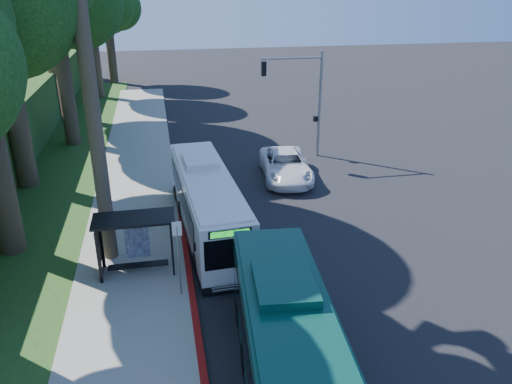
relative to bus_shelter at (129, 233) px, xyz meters
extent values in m
plane|color=black|center=(7.26, 2.86, -1.81)|extent=(140.00, 140.00, 0.00)
cube|color=gray|center=(-0.04, 2.86, -1.75)|extent=(4.50, 70.00, 0.12)
cube|color=maroon|center=(2.26, -1.14, -1.74)|extent=(0.25, 30.00, 0.13)
cube|color=#234719|center=(-5.74, 7.86, -1.78)|extent=(8.00, 70.00, 0.06)
cube|color=black|center=(0.26, -0.14, 0.69)|extent=(3.20, 1.50, 0.10)
cube|color=black|center=(-1.19, -0.14, -0.61)|extent=(0.06, 1.30, 2.20)
cube|color=navy|center=(0.26, 0.56, -0.56)|extent=(1.00, 0.12, 1.70)
cube|color=black|center=(0.26, -0.24, -1.36)|extent=(2.40, 0.40, 0.06)
cube|color=black|center=(-1.14, 0.46, -0.61)|extent=(0.08, 0.08, 2.40)
cube|color=black|center=(1.66, 0.46, -0.61)|extent=(0.08, 0.08, 2.40)
cube|color=black|center=(-1.14, -0.74, -0.61)|extent=(0.08, 0.08, 2.40)
cube|color=black|center=(1.66, -0.74, -0.61)|extent=(0.08, 0.08, 2.40)
cylinder|color=gray|center=(1.86, -2.14, -0.31)|extent=(0.06, 0.06, 3.00)
cube|color=white|center=(1.86, -2.14, 1.09)|extent=(0.35, 0.04, 0.55)
cylinder|color=gray|center=(12.06, 12.86, 1.69)|extent=(0.20, 0.20, 7.00)
cylinder|color=gray|center=(10.06, 12.86, 4.79)|extent=(4.00, 0.14, 0.14)
cube|color=black|center=(8.26, 12.86, 4.19)|extent=(0.30, 0.30, 0.90)
cube|color=black|center=(11.81, 12.86, 0.79)|extent=(0.25, 0.25, 0.35)
cylinder|color=#4C3F2D|center=(-0.94, 1.36, 4.69)|extent=(0.60, 0.60, 13.00)
cylinder|color=#382B1E|center=(-6.24, 10.86, 4.14)|extent=(1.18, 1.18, 11.90)
cylinder|color=#382B1E|center=(-4.74, 18.86, 3.09)|extent=(1.06, 1.06, 9.80)
sphere|color=#11370F|center=(-3.06, 17.60, 7.99)|extent=(5.88, 5.88, 5.88)
cylinder|color=#382B1E|center=(-6.74, 26.86, 3.79)|extent=(1.14, 1.14, 11.20)
cylinder|color=#382B1E|center=(-4.24, 34.86, 2.74)|extent=(1.02, 1.02, 9.10)
sphere|color=#11370F|center=(-2.64, 33.66, 7.29)|extent=(5.60, 5.60, 5.60)
sphere|color=#11370F|center=(-5.64, 36.26, 7.55)|extent=(5.20, 5.20, 5.20)
cylinder|color=#382B1E|center=(-3.24, 42.86, 2.39)|extent=(0.98, 0.98, 8.40)
sphere|color=#11370F|center=(-1.84, 41.81, 6.59)|extent=(4.90, 4.90, 4.90)
sphere|color=#11370F|center=(-4.47, 44.08, 6.83)|extent=(4.55, 4.55, 4.55)
cube|color=silver|center=(3.46, 2.98, -0.24)|extent=(2.86, 10.73, 2.52)
cube|color=black|center=(3.46, 2.98, -1.54)|extent=(2.88, 10.79, 0.31)
cube|color=black|center=(3.43, 3.42, 0.01)|extent=(2.78, 8.40, 0.97)
cube|color=black|center=(3.75, -2.28, -0.04)|extent=(1.99, 0.22, 1.24)
cube|color=black|center=(3.16, 8.23, 0.05)|extent=(1.81, 0.21, 0.89)
cube|color=#19E533|center=(3.75, -2.29, 0.80)|extent=(1.47, 0.17, 0.25)
cube|color=silver|center=(3.46, 2.98, 1.07)|extent=(2.65, 10.19, 0.11)
cube|color=silver|center=(3.35, 4.74, 1.22)|extent=(1.70, 2.30, 0.31)
cylinder|color=black|center=(2.63, -0.48, -1.36)|extent=(0.32, 0.90, 0.89)
cylinder|color=black|center=(4.67, -0.36, -1.36)|extent=(0.32, 0.90, 0.89)
cylinder|color=black|center=(2.21, 6.95, -1.36)|extent=(0.32, 0.90, 0.89)
cylinder|color=black|center=(4.25, 7.06, -1.36)|extent=(0.32, 0.90, 0.89)
cube|color=#0A372E|center=(4.49, -8.64, -0.14)|extent=(3.37, 11.44, 2.68)
cube|color=black|center=(4.53, -8.17, 0.12)|extent=(3.21, 8.98, 1.03)
cube|color=black|center=(4.97, -3.07, 0.17)|extent=(1.92, 0.28, 0.94)
cube|color=#0A372E|center=(4.49, -8.64, 1.25)|extent=(3.13, 10.87, 0.11)
cube|color=#0A372E|center=(4.65, -6.76, 1.41)|extent=(1.88, 2.49, 0.33)
cylinder|color=black|center=(3.78, -4.27, -1.34)|extent=(0.36, 0.96, 0.94)
cylinder|color=black|center=(5.94, -4.46, -1.34)|extent=(0.36, 0.96, 0.94)
imported|color=white|center=(8.83, 9.13, -0.98)|extent=(3.35, 6.20, 1.65)
camera|label=1|loc=(1.51, -18.33, 9.29)|focal=35.00mm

